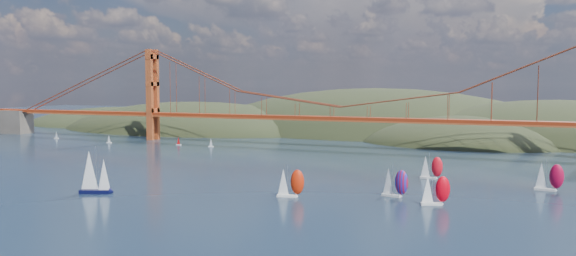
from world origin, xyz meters
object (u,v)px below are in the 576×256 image
at_px(sloop_navy, 94,173).
at_px(racer_1, 435,190).
at_px(racer_3, 549,176).
at_px(racer_0, 290,182).
at_px(racer_rwb, 395,182).
at_px(racer_5, 431,167).

bearing_deg(sloop_navy, racer_1, -7.73).
xyz_separation_m(sloop_navy, racer_3, (131.05, 58.77, -1.87)).
bearing_deg(racer_3, racer_1, -122.06).
height_order(racer_0, racer_rwb, racer_0).
height_order(sloop_navy, racer_0, sloop_navy).
height_order(sloop_navy, racer_rwb, sloop_navy).
bearing_deg(racer_rwb, racer_1, -16.26).
xyz_separation_m(sloop_navy, racer_rwb, (87.72, 30.40, -2.06)).
height_order(racer_5, racer_rwb, racer_rwb).
relative_size(racer_5, racer_rwb, 0.96).
relative_size(racer_0, racer_5, 1.04).
bearing_deg(racer_5, racer_3, -10.71).
bearing_deg(racer_0, racer_3, 18.63).
distance_m(racer_1, racer_rwb, 14.75).
distance_m(sloop_navy, racer_5, 115.08).
bearing_deg(racer_0, racer_1, -3.62).
xyz_separation_m(racer_1, racer_rwb, (-12.88, 7.17, 0.08)).
bearing_deg(racer_rwb, racer_3, 46.07).
xyz_separation_m(racer_0, racer_3, (72.32, 40.83, 0.17)).
xyz_separation_m(racer_5, racer_rwb, (-5.35, -37.25, 0.17)).
xyz_separation_m(racer_1, racer_3, (30.45, 35.54, 0.27)).
relative_size(sloop_navy, racer_rwb, 1.56).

